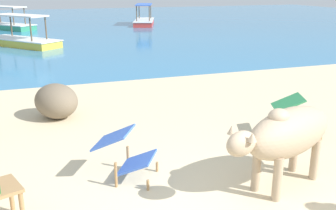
% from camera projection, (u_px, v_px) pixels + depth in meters
% --- Properties ---
extents(water_surface, '(60.00, 36.00, 0.03)m').
position_uv_depth(water_surface, '(61.00, 27.00, 23.82)').
color(water_surface, teal).
rests_on(water_surface, ground).
extents(cow, '(1.91, 1.07, 1.08)m').
position_uv_depth(cow, '(287.00, 134.00, 4.81)').
color(cow, tan).
rests_on(cow, sand_beach).
extents(deck_chair_near, '(0.91, 0.78, 0.68)m').
position_uv_depth(deck_chair_near, '(296.00, 113.00, 6.61)').
color(deck_chair_near, '#A37A4C').
rests_on(deck_chair_near, sand_beach).
extents(deck_chair_far, '(0.93, 0.85, 0.68)m').
position_uv_depth(deck_chair_far, '(125.00, 151.00, 5.10)').
color(deck_chair_far, '#A37A4C').
rests_on(deck_chair_far, sand_beach).
extents(shore_rock_small, '(1.09, 1.16, 0.67)m').
position_uv_depth(shore_rock_small, '(56.00, 101.00, 7.46)').
color(shore_rock_small, '#756651').
rests_on(shore_rock_small, sand_beach).
extents(boat_yellow, '(3.24, 3.56, 1.29)m').
position_uv_depth(boat_yellow, '(22.00, 39.00, 16.35)').
color(boat_yellow, gold).
rests_on(boat_yellow, water_surface).
extents(boat_green, '(3.25, 3.55, 1.29)m').
position_uv_depth(boat_green, '(7.00, 24.00, 22.38)').
color(boat_green, '#338E66').
rests_on(boat_green, water_surface).
extents(boat_red, '(2.29, 3.85, 1.29)m').
position_uv_depth(boat_red, '(144.00, 20.00, 24.87)').
color(boat_red, '#C63833').
rests_on(boat_red, water_surface).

